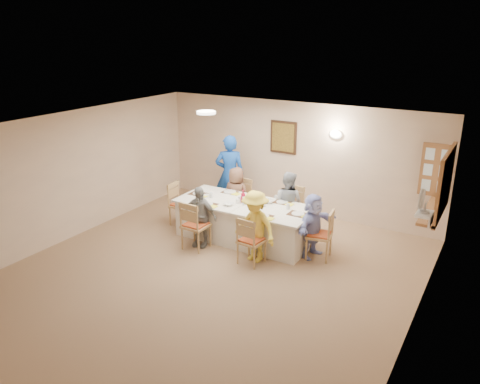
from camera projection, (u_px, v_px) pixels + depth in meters
The scene contains 49 objects.
ground at pixel (208, 276), 7.92m from camera, with size 7.00×7.00×0.00m, color #886849.
room_walls at pixel (206, 191), 7.43m from camera, with size 7.00×7.00×7.00m.
wall_picture at pixel (283, 137), 10.33m from camera, with size 0.62×0.05×0.72m.
wall_sconce at pixel (336, 134), 9.67m from camera, with size 0.26×0.09×0.18m, color white.
ceiling_light at pixel (206, 112), 8.82m from camera, with size 0.36×0.36×0.05m, color white.
serving_hatch at pixel (445, 184), 7.85m from camera, with size 0.06×1.50×1.15m, color brown.
hatch_sill at pixel (433, 211), 8.08m from camera, with size 0.30×1.50×0.05m, color brown.
shutter_door at pixel (436, 170), 8.59m from camera, with size 0.55×0.04×1.00m, color brown.
fan_shelf at pixel (424, 214), 6.82m from camera, with size 0.22×0.36×0.03m, color white.
desk_fan at pixel (423, 204), 6.79m from camera, with size 0.30×0.30×0.28m, color #A5A5A8, non-canonical shape.
dining_table at pixel (245, 222), 9.18m from camera, with size 2.71×1.14×0.76m, color white.
chair_back_left at pixel (239, 200), 10.10m from camera, with size 0.44×0.44×0.92m, color tan, non-canonical shape.
chair_back_right at pixel (290, 210), 9.51m from camera, with size 0.46×0.46×0.96m, color tan, non-canonical shape.
chair_front_left at pixel (196, 224), 8.78m from camera, with size 0.46×0.46×0.97m, color tan, non-canonical shape.
chair_front_right at pixel (252, 240), 8.22m from camera, with size 0.43×0.43×0.90m, color tan, non-canonical shape.
chair_left_end at pixel (181, 204), 9.90m from camera, with size 0.44×0.44×0.91m, color tan, non-canonical shape.
chair_right_end at pixel (319, 234), 8.41m from camera, with size 0.45×0.45×0.93m, color tan, non-canonical shape.
diner_back_left at pixel (236, 195), 9.95m from camera, with size 0.62×0.42×1.23m, color brown.
diner_back_right at pixel (288, 203), 9.36m from camera, with size 0.66×0.52×1.32m, color #939AA8.
diner_front_left at pixel (199, 217), 8.84m from camera, with size 0.74×0.39×1.20m, color gray.
diner_front_right at pixel (255, 226), 8.25m from camera, with size 0.93×0.64×1.32m, color #FEDF46.
diner_right_end at pixel (313, 226), 8.43m from camera, with size 0.57×1.16×1.20m, color #ACB8FF.
caregiver at pixel (230, 174), 10.46m from camera, with size 0.77×0.68×1.78m, color #1648A9.
placemat_fl at pixel (207, 204), 9.00m from camera, with size 0.38×0.28×0.01m, color #472B19.
plate_fl at pixel (207, 204), 9.00m from camera, with size 0.23×0.23×0.01m, color white.
napkin_fl at pixel (213, 207), 8.87m from camera, with size 0.14×0.14×0.01m, color #FBF334.
placemat_fr at pixel (262, 216), 8.43m from camera, with size 0.38×0.28×0.01m, color #472B19.
plate_fr at pixel (262, 216), 8.42m from camera, with size 0.26×0.26×0.02m, color white.
napkin_fr at pixel (270, 219), 8.30m from camera, with size 0.14×0.14×0.01m, color #FBF334.
placemat_bl at pixel (230, 192), 9.69m from camera, with size 0.32×0.24×0.01m, color #472B19.
plate_bl at pixel (230, 192), 9.68m from camera, with size 0.26×0.26×0.02m, color white.
napkin_bl at pixel (236, 194), 9.56m from camera, with size 0.15×0.15×0.01m, color #FBF334.
placemat_br at pixel (282, 202), 9.11m from camera, with size 0.33×0.24×0.01m, color #472B19.
plate_br at pixel (282, 202), 9.11m from camera, with size 0.22×0.22×0.01m, color white.
napkin_br at pixel (289, 204), 8.98m from camera, with size 0.14×0.14×0.01m, color #FBF334.
placemat_le at pixel (198, 194), 9.58m from camera, with size 0.36×0.27×0.01m, color #472B19.
plate_le at pixel (198, 193), 9.58m from camera, with size 0.23×0.23×0.01m, color white.
napkin_le at pixel (204, 196), 9.46m from camera, with size 0.15×0.15×0.01m, color #FBF334.
placemat_re at pixel (298, 214), 8.52m from camera, with size 0.36×0.27×0.01m, color #472B19.
plate_re at pixel (298, 214), 8.52m from camera, with size 0.23×0.23×0.01m, color white.
napkin_re at pixel (306, 217), 8.39m from camera, with size 0.15×0.15×0.01m, color #FBF334.
teacup_a at pixel (202, 200), 9.14m from camera, with size 0.11×0.11×0.08m, color white.
teacup_b at pixel (277, 197), 9.27m from camera, with size 0.10×0.10×0.08m, color white.
bowl_a at pixel (228, 204), 8.96m from camera, with size 0.21×0.21×0.05m, color white.
bowl_b at pixel (268, 201), 9.08m from camera, with size 0.22×0.22×0.06m, color white.
condiment_ketchup at pixel (243, 196), 9.08m from camera, with size 0.11×0.11×0.25m, color red.
condiment_brown at pixel (248, 198), 9.09m from camera, with size 0.10×0.10×0.19m, color #482A13.
condiment_malt at pixel (251, 201), 8.94m from camera, with size 0.15×0.15×0.15m, color #482A13.
drinking_glass at pixel (239, 199), 9.15m from camera, with size 0.06×0.06×0.09m, color silver.
Camera 1 is at (4.02, -5.78, 3.93)m, focal length 35.00 mm.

